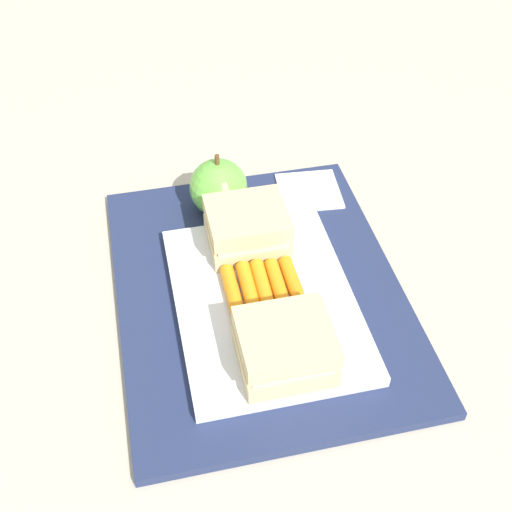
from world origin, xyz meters
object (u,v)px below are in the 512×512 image
object	(u,v)px
sandwich_half_right	(247,227)
paper_napkin	(309,191)
apple	(219,187)
food_tray	(264,302)
carrot_sticks_bundle	(265,293)
sandwich_half_left	(285,347)

from	to	relation	value
sandwich_half_right	paper_napkin	xyz separation A→B (m)	(0.08, -0.09, -0.03)
sandwich_half_right	apple	distance (m)	0.08
food_tray	apple	size ratio (longest dim) A/B	3.06
carrot_sticks_bundle	paper_napkin	xyz separation A→B (m)	(0.16, -0.09, -0.02)
food_tray	sandwich_half_left	bearing A→B (deg)	180.00
carrot_sticks_bundle	paper_napkin	world-z (taller)	carrot_sticks_bundle
food_tray	sandwich_half_right	size ratio (longest dim) A/B	2.88
carrot_sticks_bundle	apple	size ratio (longest dim) A/B	1.03
food_tray	sandwich_half_left	world-z (taller)	sandwich_half_left
food_tray	apple	distance (m)	0.15
food_tray	carrot_sticks_bundle	bearing A→B (deg)	-136.07
carrot_sticks_bundle	paper_napkin	bearing A→B (deg)	-29.39
paper_napkin	sandwich_half_left	bearing A→B (deg)	159.16
sandwich_half_right	food_tray	bearing A→B (deg)	180.00
sandwich_half_right	carrot_sticks_bundle	world-z (taller)	sandwich_half_right
sandwich_half_right	apple	world-z (taller)	apple
food_tray	sandwich_half_left	distance (m)	0.08
food_tray	sandwich_half_left	xyz separation A→B (m)	(-0.08, 0.00, 0.03)
paper_napkin	carrot_sticks_bundle	bearing A→B (deg)	150.61
sandwich_half_left	carrot_sticks_bundle	size ratio (longest dim) A/B	1.03
sandwich_half_right	paper_napkin	world-z (taller)	sandwich_half_right
sandwich_half_left	sandwich_half_right	bearing A→B (deg)	0.00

